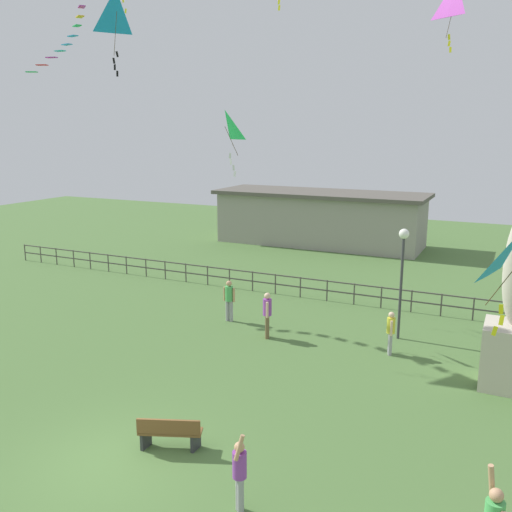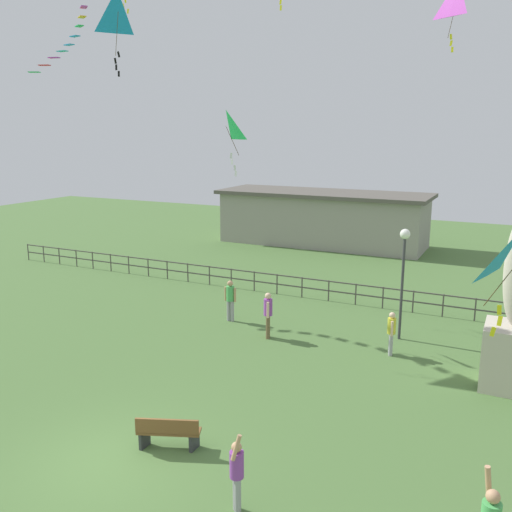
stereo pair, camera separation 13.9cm
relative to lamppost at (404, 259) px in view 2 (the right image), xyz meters
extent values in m
plane|color=#4C7038|center=(-4.26, -10.72, -2.99)|extent=(80.00, 80.00, 0.00)
cube|color=beige|center=(3.74, -2.54, -2.04)|extent=(1.59, 1.59, 1.89)
cylinder|color=#38383D|center=(0.00, 0.00, -1.12)|extent=(0.10, 0.10, 3.73)
sphere|color=white|center=(0.00, 0.00, 0.90)|extent=(0.36, 0.36, 0.36)
cube|color=brown|center=(-3.40, -9.62, -2.54)|extent=(1.54, 0.93, 0.06)
cube|color=brown|center=(-3.33, -9.79, -2.32)|extent=(1.42, 0.61, 0.36)
cube|color=#333338|center=(-3.96, -9.84, -2.76)|extent=(0.08, 0.36, 0.45)
cube|color=#333338|center=(-2.84, -9.40, -2.76)|extent=(0.08, 0.36, 0.45)
cylinder|color=#99999E|center=(-0.83, -10.98, -2.60)|extent=(0.13, 0.13, 0.77)
cylinder|color=#99999E|center=(-0.93, -10.87, -2.60)|extent=(0.13, 0.13, 0.77)
cylinder|color=purple|center=(-0.88, -10.92, -1.94)|extent=(0.28, 0.28, 0.55)
sphere|color=tan|center=(-0.88, -10.92, -1.56)|extent=(0.21, 0.21, 0.21)
cylinder|color=tan|center=(-0.80, -11.10, -1.45)|extent=(0.22, 0.21, 0.52)
cylinder|color=tan|center=(-1.01, -10.78, -1.97)|extent=(0.09, 0.09, 0.52)
cylinder|color=brown|center=(-4.30, -2.08, -2.55)|extent=(0.15, 0.15, 0.87)
cylinder|color=brown|center=(-4.37, -1.92, -2.55)|extent=(0.15, 0.15, 0.87)
cylinder|color=purple|center=(-4.34, -2.00, -1.81)|extent=(0.32, 0.32, 0.61)
sphere|color=beige|center=(-4.34, -2.00, -1.39)|extent=(0.23, 0.23, 0.23)
cylinder|color=beige|center=(-4.25, -2.19, -1.85)|extent=(0.10, 0.10, 0.58)
cylinder|color=beige|center=(-4.42, -1.80, -1.85)|extent=(0.10, 0.10, 0.58)
cylinder|color=#99999E|center=(-6.38, -0.96, -2.57)|extent=(0.14, 0.14, 0.84)
cylinder|color=#99999E|center=(-6.54, -0.97, -2.57)|extent=(0.14, 0.14, 0.84)
cylinder|color=#4CB259|center=(-6.46, -0.96, -1.85)|extent=(0.31, 0.31, 0.59)
sphere|color=tan|center=(-6.46, -0.96, -1.44)|extent=(0.23, 0.23, 0.23)
cylinder|color=tan|center=(-6.25, -0.96, -1.88)|extent=(0.09, 0.09, 0.56)
cylinder|color=tan|center=(-6.66, -0.97, -1.88)|extent=(0.09, 0.09, 0.56)
sphere|color=tan|center=(3.67, -10.62, -1.39)|extent=(0.23, 0.23, 0.23)
cylinder|color=tan|center=(3.58, -10.42, -1.26)|extent=(0.20, 0.19, 0.59)
cylinder|color=#99999E|center=(0.07, -1.70, -2.60)|extent=(0.13, 0.13, 0.76)
cylinder|color=#99999E|center=(0.03, -1.56, -2.60)|extent=(0.13, 0.13, 0.76)
cylinder|color=gold|center=(0.05, -1.63, -1.95)|extent=(0.28, 0.28, 0.54)
sphere|color=beige|center=(0.05, -1.63, -1.58)|extent=(0.20, 0.20, 0.20)
cylinder|color=beige|center=(0.10, -1.81, -1.99)|extent=(0.08, 0.08, 0.51)
cylinder|color=beige|center=(0.00, -1.45, -1.99)|extent=(0.08, 0.08, 0.51)
cylinder|color=#4C381E|center=(3.43, -8.31, 1.62)|extent=(0.60, 0.17, 1.06)
cube|color=yellow|center=(3.43, -8.31, 1.07)|extent=(0.09, 0.03, 0.20)
cube|color=yellow|center=(3.46, -8.30, 0.85)|extent=(0.10, 0.05, 0.20)
cube|color=yellow|center=(3.36, -8.35, 0.63)|extent=(0.11, 0.03, 0.21)
cube|color=yellow|center=(-13.05, 1.71, 10.02)|extent=(0.11, 0.01, 0.21)
cube|color=yellow|center=(-13.14, 1.66, 9.80)|extent=(0.11, 0.02, 0.21)
cube|color=yellow|center=(-12.96, 1.75, 9.58)|extent=(0.11, 0.02, 0.21)
cube|color=yellow|center=(-13.12, 1.67, 9.36)|extent=(0.11, 0.02, 0.21)
cylinder|color=#4C381E|center=(0.64, 3.10, 8.41)|extent=(0.21, 0.33, 1.38)
cube|color=yellow|center=(0.63, 3.09, 7.77)|extent=(0.11, 0.02, 0.21)
cube|color=yellow|center=(0.65, 3.10, 7.55)|extent=(0.11, 0.04, 0.21)
cube|color=yellow|center=(0.71, 3.13, 7.33)|extent=(0.09, 0.04, 0.20)
cube|color=yellow|center=(-5.67, 1.91, 9.32)|extent=(0.09, 0.04, 0.20)
cube|color=yellow|center=(-5.66, 1.91, 9.10)|extent=(0.08, 0.04, 0.20)
pyramid|color=#198CD1|center=(-9.61, -3.05, 8.43)|extent=(1.10, 1.19, 1.38)
cylinder|color=#4C381E|center=(-9.86, -2.87, 7.75)|extent=(0.53, 0.38, 1.38)
cube|color=black|center=(-9.84, -2.86, 7.07)|extent=(0.10, 0.05, 0.20)
cube|color=black|center=(-9.95, -2.92, 6.85)|extent=(0.08, 0.04, 0.20)
cube|color=black|center=(-9.94, -2.91, 6.63)|extent=(0.08, 0.02, 0.20)
cube|color=black|center=(-9.87, -2.88, 6.41)|extent=(0.09, 0.02, 0.20)
pyramid|color=#1EB759|center=(-6.28, -1.47, 4.57)|extent=(1.10, 1.01, 1.05)
cylinder|color=#4C381E|center=(-6.13, -1.27, 4.05)|extent=(0.33, 0.43, 1.05)
cube|color=white|center=(-6.18, -1.30, 3.53)|extent=(0.10, 0.02, 0.21)
cube|color=white|center=(-6.16, -1.28, 3.31)|extent=(0.12, 0.04, 0.21)
cube|color=white|center=(-6.07, -1.24, 3.09)|extent=(0.09, 0.02, 0.20)
cube|color=white|center=(-6.03, -1.22, 2.87)|extent=(0.10, 0.03, 0.20)
cube|color=#B22DB2|center=(-12.34, -1.73, 9.06)|extent=(0.51, 0.49, 0.03)
cube|color=yellow|center=(-12.71, -1.44, 8.78)|extent=(0.53, 0.46, 0.03)
cube|color=#1EB759|center=(-13.11, -1.20, 8.52)|extent=(0.53, 0.44, 0.03)
cube|color=#198CD1|center=(-13.55, -1.02, 8.19)|extent=(0.52, 0.36, 0.03)
cube|color=#198CD1|center=(-14.00, -0.90, 7.90)|extent=(0.52, 0.35, 0.03)
cube|color=#19B2B2|center=(-14.47, -0.83, 7.69)|extent=(0.48, 0.26, 0.03)
cube|color=#B22DB2|center=(-14.93, -0.86, 7.45)|extent=(0.51, 0.32, 0.03)
cube|color=red|center=(-15.39, -0.99, 7.15)|extent=(0.53, 0.39, 0.03)
cube|color=#1EB759|center=(-15.82, -1.17, 6.87)|extent=(0.53, 0.42, 0.03)
cylinder|color=#4C4742|center=(-22.27, 3.28, -2.51)|extent=(0.06, 0.06, 0.95)
cylinder|color=#4C4742|center=(-21.03, 3.28, -2.51)|extent=(0.06, 0.06, 0.95)
cylinder|color=#4C4742|center=(-19.83, 3.28, -2.51)|extent=(0.06, 0.06, 0.95)
cylinder|color=#4C4742|center=(-18.55, 3.28, -2.51)|extent=(0.06, 0.06, 0.95)
cylinder|color=#4C4742|center=(-17.37, 3.28, -2.51)|extent=(0.06, 0.06, 0.95)
cylinder|color=#4C4742|center=(-16.11, 3.28, -2.51)|extent=(0.06, 0.06, 0.95)
cylinder|color=#4C4742|center=(-14.90, 3.28, -2.51)|extent=(0.06, 0.06, 0.95)
cylinder|color=#4C4742|center=(-13.64, 3.28, -2.51)|extent=(0.06, 0.06, 0.95)
cylinder|color=#4C4742|center=(-12.44, 3.28, -2.51)|extent=(0.06, 0.06, 0.95)
cylinder|color=#4C4742|center=(-11.20, 3.28, -2.51)|extent=(0.06, 0.06, 0.95)
cylinder|color=#4C4742|center=(-9.95, 3.28, -2.51)|extent=(0.06, 0.06, 0.95)
cylinder|color=#4C4742|center=(-8.73, 3.28, -2.51)|extent=(0.06, 0.06, 0.95)
cylinder|color=#4C4742|center=(-7.49, 3.28, -2.51)|extent=(0.06, 0.06, 0.95)
cylinder|color=#4C4742|center=(-6.32, 3.28, -2.51)|extent=(0.06, 0.06, 0.95)
cylinder|color=#4C4742|center=(-5.08, 3.28, -2.51)|extent=(0.06, 0.06, 0.95)
cylinder|color=#4C4742|center=(-3.81, 3.28, -2.51)|extent=(0.06, 0.06, 0.95)
cylinder|color=#4C4742|center=(-2.58, 3.28, -2.51)|extent=(0.06, 0.06, 0.95)
cylinder|color=#4C4742|center=(-1.40, 3.28, -2.51)|extent=(0.06, 0.06, 0.95)
cylinder|color=#4C4742|center=(-0.14, 3.28, -2.51)|extent=(0.06, 0.06, 0.95)
cylinder|color=#4C4742|center=(1.06, 3.28, -2.51)|extent=(0.06, 0.06, 0.95)
cylinder|color=#4C4742|center=(2.29, 3.28, -2.51)|extent=(0.06, 0.06, 0.95)
cylinder|color=#4C4742|center=(3.54, 3.28, -2.51)|extent=(0.06, 0.06, 0.95)
cube|color=#4C4742|center=(-4.26, 3.28, -2.08)|extent=(36.00, 0.05, 0.05)
cube|color=#4C4742|center=(-4.26, 3.28, -2.51)|extent=(36.00, 0.05, 0.05)
cube|color=gray|center=(-8.33, 15.28, -1.35)|extent=(13.22, 4.25, 3.27)
cube|color=#59544C|center=(-8.33, 15.28, 0.40)|extent=(13.82, 4.85, 0.24)
camera|label=1|loc=(3.57, -19.51, 4.41)|focal=39.05mm
camera|label=2|loc=(3.70, -19.45, 4.41)|focal=39.05mm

